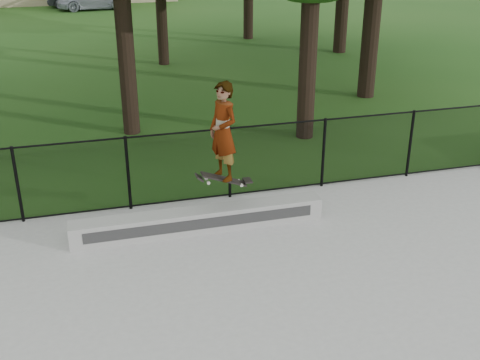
% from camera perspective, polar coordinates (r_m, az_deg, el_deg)
% --- Properties ---
extents(grind_ledge, '(4.60, 0.40, 0.41)m').
position_cam_1_polar(grind_ledge, '(10.93, -3.87, -3.79)').
color(grind_ledge, '#ABAAA6').
rests_on(grind_ledge, concrete_slab).
extents(skater_airborne, '(0.80, 0.75, 1.96)m').
position_cam_1_polar(skater_airborne, '(10.34, -1.60, 4.46)').
color(skater_airborne, black).
rests_on(skater_airborne, ground).
extents(chainlink_fence, '(16.06, 0.06, 1.50)m').
position_cam_1_polar(chainlink_fence, '(11.93, -0.98, 1.66)').
color(chainlink_fence, black).
rests_on(chainlink_fence, concrete_slab).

